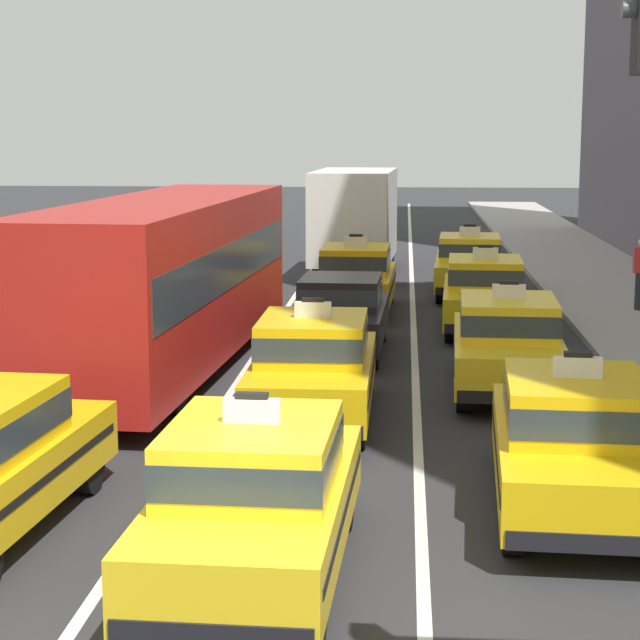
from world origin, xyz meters
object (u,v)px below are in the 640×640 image
bus_left_second (167,274)px  taxi_center_second (314,366)px  taxi_right_second (507,342)px  taxi_left_third (231,264)px  taxi_center_nearest (255,496)px  box_truck_center_fifth (357,218)px  sedan_center_third (341,312)px  taxi_right_third (484,292)px  taxi_center_fourth (356,277)px  taxi_right_fourth (469,264)px  taxi_right_nearest (574,440)px

bus_left_second → taxi_center_second: bearing=-50.2°
taxi_right_second → taxi_left_third: bearing=120.5°
taxi_center_nearest → box_truck_center_fifth: (-0.03, 24.43, 0.90)m
sedan_center_third → taxi_right_third: bearing=43.0°
taxi_center_nearest → taxi_center_second: (0.08, 6.32, 0.00)m
taxi_center_fourth → taxi_right_fourth: bearing=46.6°
taxi_right_third → taxi_center_fourth: bearing=141.3°
bus_left_second → taxi_right_second: 6.45m
taxi_left_third → taxi_center_nearest: (3.22, -19.50, 0.00)m
sedan_center_third → box_truck_center_fifth: (-0.23, 12.70, 0.93)m
taxi_center_nearest → taxi_center_fourth: same height
sedan_center_third → taxi_right_fourth: 8.90m
taxi_right_third → taxi_right_fourth: (-0.04, 5.51, 0.00)m
taxi_center_nearest → taxi_left_third: bearing=99.4°
taxi_center_second → taxi_right_third: 8.86m
taxi_right_second → taxi_right_fourth: same height
taxi_left_third → taxi_right_third: same height
taxi_center_nearest → sedan_center_third: size_ratio=1.06×
taxi_right_third → taxi_center_nearest: bearing=-102.6°
taxi_right_second → taxi_right_third: 6.06m
taxi_left_third → taxi_right_fourth: size_ratio=1.00×
bus_left_second → taxi_right_fourth: 11.90m
taxi_left_third → taxi_right_second: same height
box_truck_center_fifth → taxi_right_fourth: bearing=-53.0°
taxi_left_third → taxi_center_fourth: same height
taxi_center_nearest → sedan_center_third: (0.20, 11.73, -0.03)m
taxi_center_nearest → taxi_right_second: same height
taxi_center_second → taxi_center_fourth: 10.67m
taxi_right_fourth → bus_left_second: bearing=-121.5°
taxi_right_second → taxi_right_nearest: bearing=-87.8°
taxi_center_fourth → taxi_right_third: 3.83m
taxi_center_nearest → taxi_center_fourth: bearing=89.1°
taxi_right_fourth → sedan_center_third: bearing=-109.9°
taxi_left_third → taxi_center_second: 13.58m
taxi_center_fourth → box_truck_center_fifth: (-0.31, 7.45, 0.90)m
taxi_left_third → box_truck_center_fifth: 5.94m
sedan_center_third → taxi_center_fourth: taxi_center_fourth is taller
box_truck_center_fifth → taxi_right_nearest: bearing=-81.0°
taxi_right_second → bus_left_second: bearing=166.9°
box_truck_center_fifth → taxi_right_fourth: (3.26, -4.33, -0.90)m
taxi_center_second → sedan_center_third: taxi_center_second is taller
taxi_center_second → taxi_right_second: bearing=35.0°
taxi_center_nearest → taxi_right_fourth: (3.23, 20.10, 0.00)m
taxi_left_third → taxi_right_nearest: 18.43m
taxi_center_nearest → taxi_center_fourth: size_ratio=1.00×
taxi_center_nearest → taxi_right_fourth: bearing=80.9°
taxi_left_third → sedan_center_third: taxi_left_third is taller
box_truck_center_fifth → taxi_right_second: 16.26m
sedan_center_third → taxi_right_second: (3.05, -3.20, 0.03)m
sedan_center_third → taxi_center_fourth: size_ratio=0.94×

